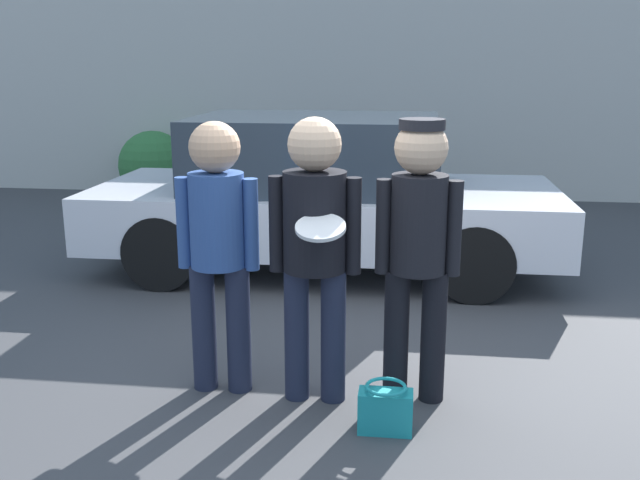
# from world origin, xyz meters

# --- Properties ---
(ground_plane) EXTENTS (56.00, 56.00, 0.00)m
(ground_plane) POSITION_xyz_m (0.00, 0.00, 0.00)
(ground_plane) COLOR #3F3F42
(storefront_building) EXTENTS (24.00, 0.22, 3.71)m
(storefront_building) POSITION_xyz_m (0.00, 6.49, 1.89)
(storefront_building) COLOR silver
(storefront_building) RESTS_ON ground
(person_left) EXTENTS (0.50, 0.33, 1.67)m
(person_left) POSITION_xyz_m (-0.74, -0.19, 0.99)
(person_left) COLOR #1E2338
(person_left) RESTS_ON ground
(person_middle_with_frisbee) EXTENTS (0.54, 0.58, 1.70)m
(person_middle_with_frisbee) POSITION_xyz_m (-0.15, -0.25, 1.02)
(person_middle_with_frisbee) COLOR #1E2338
(person_middle_with_frisbee) RESTS_ON ground
(person_right) EXTENTS (0.49, 0.32, 1.69)m
(person_right) POSITION_xyz_m (0.45, -0.17, 1.01)
(person_right) COLOR black
(person_right) RESTS_ON ground
(parked_car_near) EXTENTS (4.44, 1.92, 1.49)m
(parked_car_near) POSITION_xyz_m (-0.45, 2.56, 0.75)
(parked_car_near) COLOR silver
(parked_car_near) RESTS_ON ground
(shrub) EXTENTS (1.01, 1.01, 1.01)m
(shrub) POSITION_xyz_m (-3.36, 5.80, 0.50)
(shrub) COLOR #387A3D
(shrub) RESTS_ON ground
(handbag) EXTENTS (0.30, 0.23, 0.28)m
(handbag) POSITION_xyz_m (0.29, -0.60, 0.13)
(handbag) COLOR teal
(handbag) RESTS_ON ground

